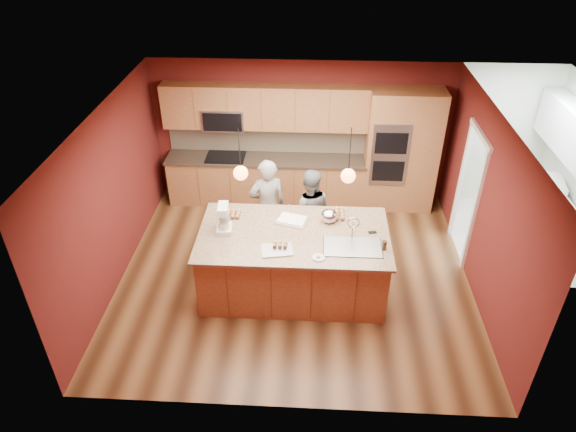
# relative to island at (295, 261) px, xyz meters

# --- Properties ---
(floor) EXTENTS (5.50, 5.50, 0.00)m
(floor) POSITION_rel_island_xyz_m (-0.01, 0.33, -0.52)
(floor) COLOR #3F2413
(floor) RESTS_ON ground
(ceiling) EXTENTS (5.50, 5.50, 0.00)m
(ceiling) POSITION_rel_island_xyz_m (-0.01, 0.33, 2.18)
(ceiling) COLOR white
(ceiling) RESTS_ON ground
(wall_back) EXTENTS (5.50, 0.00, 5.50)m
(wall_back) POSITION_rel_island_xyz_m (-0.01, 2.83, 0.83)
(wall_back) COLOR #561715
(wall_back) RESTS_ON ground
(wall_front) EXTENTS (5.50, 0.00, 5.50)m
(wall_front) POSITION_rel_island_xyz_m (-0.01, -2.17, 0.83)
(wall_front) COLOR #561715
(wall_front) RESTS_ON ground
(wall_left) EXTENTS (0.00, 5.00, 5.00)m
(wall_left) POSITION_rel_island_xyz_m (-2.76, 0.33, 0.83)
(wall_left) COLOR #561715
(wall_left) RESTS_ON ground
(wall_right) EXTENTS (0.00, 5.00, 5.00)m
(wall_right) POSITION_rel_island_xyz_m (2.74, 0.33, 0.83)
(wall_right) COLOR #561715
(wall_right) RESTS_ON ground
(cabinet_run) EXTENTS (3.74, 0.64, 2.30)m
(cabinet_run) POSITION_rel_island_xyz_m (-0.69, 2.58, 0.46)
(cabinet_run) COLOR brown
(cabinet_run) RESTS_ON floor
(oven_column) EXTENTS (1.30, 0.62, 2.30)m
(oven_column) POSITION_rel_island_xyz_m (1.84, 2.53, 0.63)
(oven_column) COLOR brown
(oven_column) RESTS_ON floor
(doorway_trim) EXTENTS (0.08, 1.11, 2.20)m
(doorway_trim) POSITION_rel_island_xyz_m (2.72, 1.13, 0.53)
(doorway_trim) COLOR white
(doorway_trim) RESTS_ON wall_right
(pendant_left) EXTENTS (0.20, 0.20, 0.80)m
(pendant_left) POSITION_rel_island_xyz_m (-0.74, 0.00, 1.48)
(pendant_left) COLOR black
(pendant_left) RESTS_ON ceiling
(pendant_right) EXTENTS (0.20, 0.20, 0.80)m
(pendant_right) POSITION_rel_island_xyz_m (0.71, 0.00, 1.48)
(pendant_right) COLOR black
(pendant_right) RESTS_ON ceiling
(island) EXTENTS (2.77, 1.55, 1.40)m
(island) POSITION_rel_island_xyz_m (0.00, 0.00, 0.00)
(island) COLOR brown
(island) RESTS_ON floor
(person_left) EXTENTS (0.71, 0.58, 1.67)m
(person_left) POSITION_rel_island_xyz_m (-0.50, 1.03, 0.31)
(person_left) COLOR black
(person_left) RESTS_ON floor
(person_right) EXTENTS (0.74, 0.58, 1.51)m
(person_right) POSITION_rel_island_xyz_m (0.20, 1.03, 0.23)
(person_right) COLOR gray
(person_right) RESTS_ON floor
(stand_mixer) EXTENTS (0.24, 0.32, 0.42)m
(stand_mixer) POSITION_rel_island_xyz_m (-1.03, 0.05, 0.68)
(stand_mixer) COLOR white
(stand_mixer) RESTS_ON island
(sheet_cake) EXTENTS (0.53, 0.45, 0.05)m
(sheet_cake) POSITION_rel_island_xyz_m (-0.06, 0.32, 0.52)
(sheet_cake) COLOR silver
(sheet_cake) RESTS_ON island
(cooling_rack) EXTENTS (0.48, 0.38, 0.02)m
(cooling_rack) POSITION_rel_island_xyz_m (-0.23, -0.41, 0.51)
(cooling_rack) COLOR #9D9FA4
(cooling_rack) RESTS_ON island
(mixing_bowl) EXTENTS (0.25, 0.25, 0.21)m
(mixing_bowl) POSITION_rel_island_xyz_m (0.50, 0.35, 0.60)
(mixing_bowl) COLOR silver
(mixing_bowl) RESTS_ON island
(plate) EXTENTS (0.17, 0.17, 0.01)m
(plate) POSITION_rel_island_xyz_m (0.34, -0.55, 0.51)
(plate) COLOR silver
(plate) RESTS_ON island
(tumbler) EXTENTS (0.07, 0.07, 0.13)m
(tumbler) POSITION_rel_island_xyz_m (1.25, -0.30, 0.57)
(tumbler) COLOR #332212
(tumbler) RESTS_ON island
(phone) EXTENTS (0.13, 0.09, 0.01)m
(phone) POSITION_rel_island_xyz_m (1.13, 0.09, 0.51)
(phone) COLOR black
(phone) RESTS_ON island
(cupcakes_left) EXTENTS (0.31, 0.23, 0.07)m
(cupcakes_left) POSITION_rel_island_xyz_m (-1.00, 0.42, 0.54)
(cupcakes_left) COLOR tan
(cupcakes_left) RESTS_ON island
(cupcakes_rack) EXTENTS (0.21, 0.14, 0.06)m
(cupcakes_rack) POSITION_rel_island_xyz_m (-0.19, -0.33, 0.55)
(cupcakes_rack) COLOR tan
(cupcakes_rack) RESTS_ON island
(cupcakes_right) EXTENTS (0.17, 0.34, 0.08)m
(cupcakes_right) POSITION_rel_island_xyz_m (0.66, 0.51, 0.54)
(cupcakes_right) COLOR tan
(cupcakes_right) RESTS_ON island
(washer) EXTENTS (0.58, 0.60, 0.92)m
(washer) POSITION_rel_island_xyz_m (4.17, 1.13, -0.06)
(washer) COLOR white
(washer) RESTS_ON floor
(dryer) EXTENTS (0.76, 0.78, 1.03)m
(dryer) POSITION_rel_island_xyz_m (4.19, 1.81, -0.00)
(dryer) COLOR white
(dryer) RESTS_ON floor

